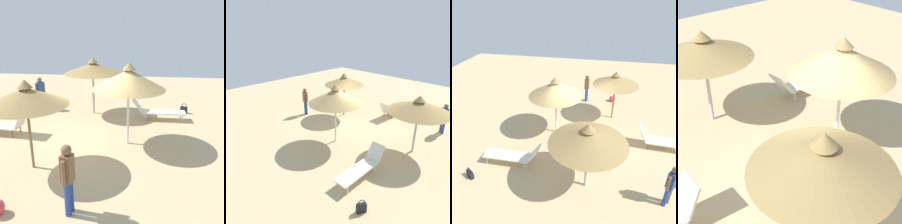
% 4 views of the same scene
% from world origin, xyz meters
% --- Properties ---
extents(ground, '(24.00, 24.00, 0.10)m').
position_xyz_m(ground, '(0.00, 0.00, -0.05)').
color(ground, tan).
extents(parasol_umbrella_near_left, '(2.21, 2.21, 2.51)m').
position_xyz_m(parasol_umbrella_near_left, '(-1.73, 1.41, 2.07)').
color(parasol_umbrella_near_left, olive).
rests_on(parasol_umbrella_near_left, ground).
extents(parasol_umbrella_near_right, '(2.34, 2.34, 2.72)m').
position_xyz_m(parasol_umbrella_near_right, '(0.12, -1.12, 2.20)').
color(parasol_umbrella_near_right, white).
rests_on(parasol_umbrella_near_right, ground).
extents(parasol_umbrella_far_left, '(2.47, 2.47, 2.49)m').
position_xyz_m(parasol_umbrella_far_left, '(3.06, 0.59, 2.05)').
color(parasol_umbrella_far_left, '#B2B2B7').
rests_on(parasol_umbrella_far_left, ground).
extents(lounge_chair_back, '(0.59, 2.22, 0.90)m').
position_xyz_m(lounge_chair_back, '(2.53, -2.20, 0.41)').
color(lounge_chair_back, silver).
rests_on(lounge_chair_back, ground).
extents(handbag, '(0.25, 0.32, 0.46)m').
position_xyz_m(handbag, '(3.53, -3.47, 0.17)').
color(handbag, black).
rests_on(handbag, ground).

